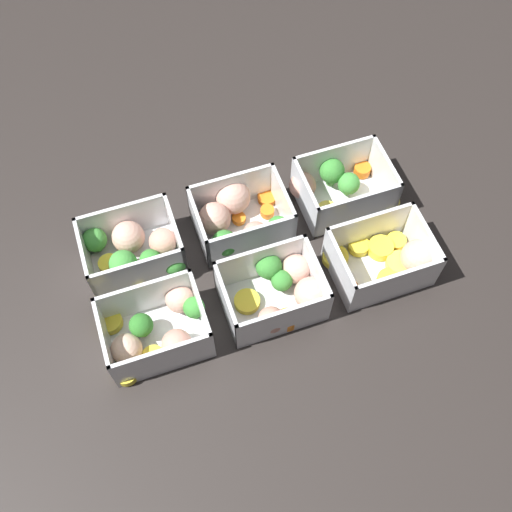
% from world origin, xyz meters
% --- Properties ---
extents(ground_plane, '(4.00, 4.00, 0.00)m').
position_xyz_m(ground_plane, '(0.00, 0.00, 0.00)').
color(ground_plane, '#282321').
extents(container_near_left, '(0.15, 0.12, 0.07)m').
position_xyz_m(container_near_left, '(-0.16, -0.06, 0.03)').
color(container_near_left, white).
rests_on(container_near_left, ground_plane).
extents(container_near_center, '(0.14, 0.12, 0.07)m').
position_xyz_m(container_near_center, '(0.02, -0.06, 0.03)').
color(container_near_center, white).
rests_on(container_near_center, ground_plane).
extents(container_near_right, '(0.17, 0.11, 0.07)m').
position_xyz_m(container_near_right, '(0.18, -0.07, 0.02)').
color(container_near_right, white).
rests_on(container_near_right, ground_plane).
extents(container_far_left, '(0.14, 0.12, 0.07)m').
position_xyz_m(container_far_left, '(-0.16, 0.06, 0.03)').
color(container_far_left, white).
rests_on(container_far_left, ground_plane).
extents(container_far_center, '(0.14, 0.13, 0.07)m').
position_xyz_m(container_far_center, '(-0.00, 0.07, 0.03)').
color(container_far_center, white).
rests_on(container_far_center, ground_plane).
extents(container_far_right, '(0.16, 0.12, 0.07)m').
position_xyz_m(container_far_right, '(0.16, 0.07, 0.03)').
color(container_far_right, white).
rests_on(container_far_right, ground_plane).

